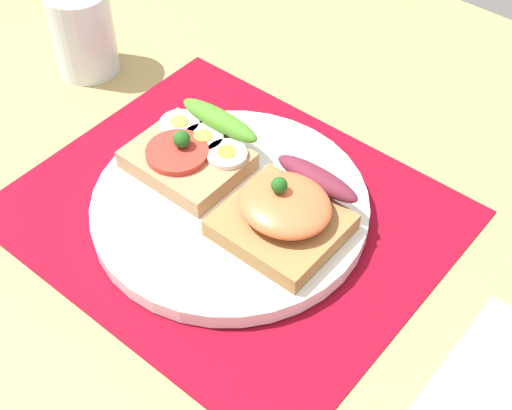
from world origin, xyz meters
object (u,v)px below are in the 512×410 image
object	(u,v)px
plate	(230,207)
drinking_glass	(83,31)
sandwich_egg_tomato	(193,151)
sandwich_salmon	(286,212)

from	to	relation	value
plate	drinking_glass	xyz separation A→B (cm)	(-26.33, 6.62, 3.64)
drinking_glass	plate	bearing A→B (deg)	-14.12
sandwich_egg_tomato	drinking_glass	distance (cm)	21.20
sandwich_salmon	drinking_glass	distance (cm)	32.57
drinking_glass	sandwich_salmon	bearing A→B (deg)	-10.39
sandwich_salmon	drinking_glass	size ratio (longest dim) A/B	1.12
sandwich_salmon	drinking_glass	world-z (taller)	drinking_glass
plate	drinking_glass	world-z (taller)	drinking_glass
sandwich_salmon	plate	bearing A→B (deg)	-172.50
sandwich_egg_tomato	drinking_glass	world-z (taller)	drinking_glass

